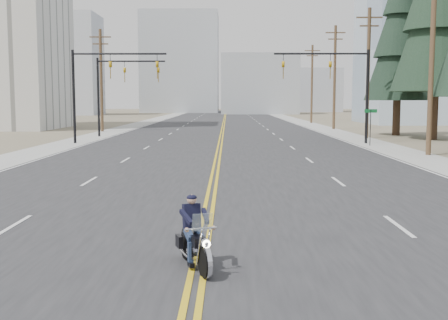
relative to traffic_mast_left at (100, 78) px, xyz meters
The scene contains 21 objects.
ground_plane 33.60m from the traffic_mast_left, 74.33° to the right, with size 400.00×400.00×0.00m, color #776D56.
road 39.36m from the traffic_mast_left, 76.71° to the left, with size 20.00×200.00×0.01m, color #303033.
sidewalk_left 38.40m from the traffic_mast_left, 93.80° to the left, with size 3.00×200.00×0.01m, color #A5A5A0.
sidewalk_right 43.45m from the traffic_mast_left, 61.68° to the left, with size 3.00×200.00×0.01m, color #A5A5A0.
traffic_mast_left is the anchor object (origin of this frame).
traffic_mast_right 17.95m from the traffic_mast_left, ahead, with size 7.10×0.26×7.00m.
traffic_mast_far 8.01m from the traffic_mast_left, 92.40° to the left, with size 6.10×0.26×7.00m.
street_sign 20.12m from the traffic_mast_left, ahead, with size 0.90×0.06×2.62m.
utility_pole_b 23.31m from the traffic_mast_left, 22.74° to the right, with size 2.20×0.30×11.50m.
utility_pole_c 22.31m from the traffic_mast_left, 15.61° to the left, with size 2.20×0.30×11.00m.
utility_pole_d 30.06m from the traffic_mast_left, 44.36° to the left, with size 2.20×0.30×11.50m.
utility_pole_e 43.66m from the traffic_mast_left, 60.53° to the left, with size 2.20×0.30×11.00m.
utility_pole_left 16.39m from the traffic_mast_left, 102.42° to the left, with size 2.20×0.30×10.50m.
haze_bldg_a 87.20m from the traffic_mast_left, 107.41° to the left, with size 14.00×12.00×22.00m, color #B7BCC6.
haze_bldg_b 94.56m from the traffic_mast_left, 79.66° to the left, with size 18.00×14.00×14.00m, color #ADB2B7.
haze_bldg_c 92.19m from the traffic_mast_left, 57.88° to the left, with size 16.00×12.00×18.00m, color #B7BCC6.
haze_bldg_d 108.34m from the traffic_mast_left, 91.60° to the left, with size 20.00×15.00×26.00m, color #ADB2B7.
haze_bldg_e 122.80m from the traffic_mast_left, 73.94° to the left, with size 14.00×14.00×12.00m, color #B7BCC6.
haze_bldg_f 106.28m from the traffic_mast_left, 112.71° to the left, with size 12.00×12.00×16.00m, color #ADB2B7.
motorcyclist 33.14m from the traffic_mast_left, 74.25° to the right, with size 0.78×1.83×1.43m, color black, non-canonical shape.
conifer_far 27.65m from the traffic_mast_left, 22.11° to the left, with size 6.06×6.06×16.24m.
Camera 1 is at (0.57, -10.27, 3.27)m, focal length 45.00 mm.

